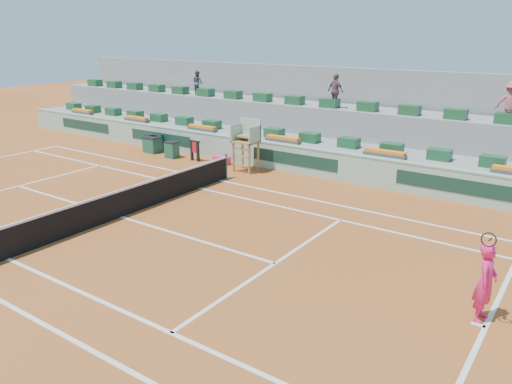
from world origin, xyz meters
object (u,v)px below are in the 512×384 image
(drink_cooler_a, at_px, (172,150))
(umpire_chair, at_px, (247,138))
(tennis_player, at_px, (486,282))
(player_bag, at_px, (222,160))

(drink_cooler_a, bearing_deg, umpire_chair, 2.25)
(umpire_chair, bearing_deg, tennis_player, -31.65)
(player_bag, xyz_separation_m, drink_cooler_a, (-2.90, -0.46, 0.24))
(umpire_chair, xyz_separation_m, drink_cooler_a, (-4.63, -0.18, -1.12))
(drink_cooler_a, bearing_deg, tennis_player, -23.31)
(player_bag, bearing_deg, tennis_player, -29.16)
(player_bag, distance_m, umpire_chair, 2.22)
(player_bag, xyz_separation_m, umpire_chair, (1.73, -0.28, 1.36))
(drink_cooler_a, relative_size, tennis_player, 0.37)
(umpire_chair, height_order, tennis_player, umpire_chair)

